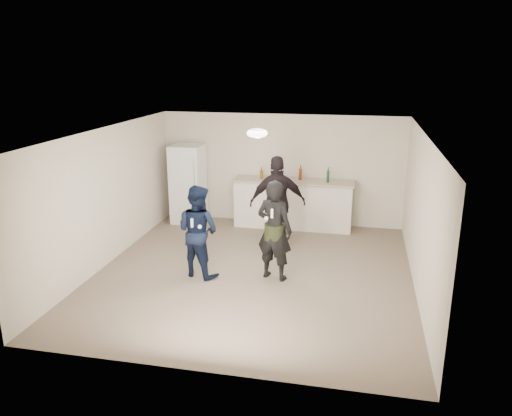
% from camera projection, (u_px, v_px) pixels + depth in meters
% --- Properties ---
extents(floor, '(6.00, 6.00, 0.00)m').
position_uv_depth(floor, '(254.00, 273.00, 8.89)').
color(floor, '#6B5B4C').
rests_on(floor, ground).
extents(ceiling, '(6.00, 6.00, 0.00)m').
position_uv_depth(ceiling, '(253.00, 133.00, 8.17)').
color(ceiling, silver).
rests_on(ceiling, wall_back).
extents(wall_back, '(6.00, 0.00, 6.00)m').
position_uv_depth(wall_back, '(281.00, 169.00, 11.35)').
color(wall_back, beige).
rests_on(wall_back, floor).
extents(wall_front, '(6.00, 0.00, 6.00)m').
position_uv_depth(wall_front, '(199.00, 278.00, 5.72)').
color(wall_front, beige).
rests_on(wall_front, floor).
extents(wall_left, '(0.00, 6.00, 6.00)m').
position_uv_depth(wall_left, '(106.00, 197.00, 9.07)').
color(wall_left, beige).
rests_on(wall_left, floor).
extents(wall_right, '(0.00, 6.00, 6.00)m').
position_uv_depth(wall_right, '(421.00, 216.00, 7.99)').
color(wall_right, beige).
rests_on(wall_right, floor).
extents(counter, '(2.60, 0.56, 1.05)m').
position_uv_depth(counter, '(293.00, 205.00, 11.18)').
color(counter, silver).
rests_on(counter, floor).
extents(counter_top, '(2.68, 0.64, 0.04)m').
position_uv_depth(counter_top, '(293.00, 181.00, 11.02)').
color(counter_top, '#BFAA94').
rests_on(counter_top, counter).
extents(fridge, '(0.70, 0.70, 1.80)m').
position_uv_depth(fridge, '(188.00, 184.00, 11.49)').
color(fridge, white).
rests_on(fridge, floor).
extents(fridge_handle, '(0.02, 0.02, 0.60)m').
position_uv_depth(fridge_handle, '(194.00, 171.00, 10.97)').
color(fridge_handle, silver).
rests_on(fridge_handle, fridge).
extents(ceiling_dome, '(0.36, 0.36, 0.16)m').
position_uv_depth(ceiling_dome, '(257.00, 133.00, 8.47)').
color(ceiling_dome, white).
rests_on(ceiling_dome, ceiling).
extents(shaker, '(0.08, 0.08, 0.17)m').
position_uv_depth(shaker, '(280.00, 175.00, 11.12)').
color(shaker, silver).
rests_on(shaker, counter_top).
extents(man, '(0.95, 0.85, 1.62)m').
position_uv_depth(man, '(198.00, 231.00, 8.60)').
color(man, '#0F1E3E').
rests_on(man, floor).
extents(woman, '(0.73, 0.58, 1.75)m').
position_uv_depth(woman, '(274.00, 230.00, 8.44)').
color(woman, black).
rests_on(woman, floor).
extents(camo_shorts, '(0.34, 0.34, 0.28)m').
position_uv_depth(camo_shorts, '(274.00, 232.00, 8.45)').
color(camo_shorts, '#283217').
rests_on(camo_shorts, woman).
extents(spectator, '(1.18, 0.71, 1.88)m').
position_uv_depth(spectator, '(278.00, 203.00, 9.81)').
color(spectator, black).
rests_on(spectator, floor).
extents(remote_man, '(0.04, 0.04, 0.15)m').
position_uv_depth(remote_man, '(192.00, 223.00, 8.27)').
color(remote_man, white).
rests_on(remote_man, man).
extents(nunchuk_man, '(0.07, 0.07, 0.07)m').
position_uv_depth(nunchuk_man, '(200.00, 227.00, 8.30)').
color(nunchuk_man, white).
rests_on(nunchuk_man, man).
extents(remote_woman, '(0.04, 0.04, 0.15)m').
position_uv_depth(remote_woman, '(272.00, 213.00, 8.10)').
color(remote_woman, white).
rests_on(remote_woman, woman).
extents(nunchuk_woman, '(0.07, 0.07, 0.07)m').
position_uv_depth(nunchuk_woman, '(266.00, 218.00, 8.18)').
color(nunchuk_woman, white).
rests_on(nunchuk_woman, woman).
extents(bottle_cluster, '(1.59, 0.23, 0.26)m').
position_uv_depth(bottle_cluster, '(285.00, 174.00, 11.06)').
color(bottle_cluster, white).
rests_on(bottle_cluster, counter_top).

